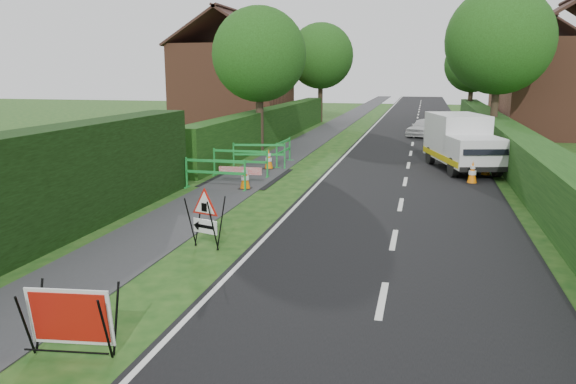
{
  "coord_description": "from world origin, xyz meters",
  "views": [
    {
      "loc": [
        3.03,
        -7.79,
        3.71
      ],
      "look_at": [
        0.08,
        4.4,
        1.01
      ],
      "focal_mm": 35.0,
      "sensor_mm": 36.0,
      "label": 1
    }
  ],
  "objects_px": {
    "red_rect_sign": "(70,318)",
    "hatchback_car": "(424,127)",
    "triangle_sign": "(204,214)",
    "works_van": "(462,141)"
  },
  "relations": [
    {
      "from": "red_rect_sign",
      "to": "triangle_sign",
      "type": "bearing_deg",
      "value": 83.13
    },
    {
      "from": "red_rect_sign",
      "to": "hatchback_car",
      "type": "xyz_separation_m",
      "value": [
        4.42,
        27.74,
        -0.02
      ]
    },
    {
      "from": "red_rect_sign",
      "to": "works_van",
      "type": "distance_m",
      "value": 17.4
    },
    {
      "from": "works_van",
      "to": "hatchback_car",
      "type": "relative_size",
      "value": 1.56
    },
    {
      "from": "red_rect_sign",
      "to": "triangle_sign",
      "type": "height_order",
      "value": "triangle_sign"
    },
    {
      "from": "triangle_sign",
      "to": "hatchback_car",
      "type": "relative_size",
      "value": 0.36
    },
    {
      "from": "hatchback_car",
      "to": "red_rect_sign",
      "type": "bearing_deg",
      "value": -77.18
    },
    {
      "from": "works_van",
      "to": "red_rect_sign",
      "type": "bearing_deg",
      "value": -125.08
    },
    {
      "from": "red_rect_sign",
      "to": "hatchback_car",
      "type": "height_order",
      "value": "hatchback_car"
    },
    {
      "from": "triangle_sign",
      "to": "works_van",
      "type": "xyz_separation_m",
      "value": [
        5.87,
        11.62,
        0.33
      ]
    }
  ]
}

